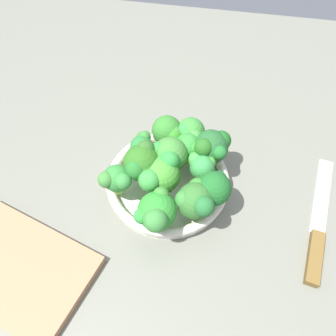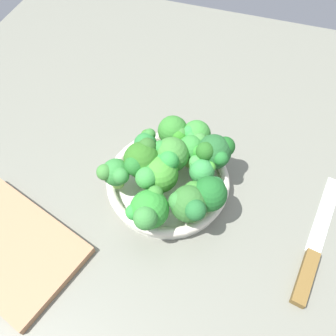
% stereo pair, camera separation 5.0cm
% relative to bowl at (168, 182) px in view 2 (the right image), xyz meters
% --- Properties ---
extents(ground_plane, '(1.30, 1.30, 0.03)m').
position_rel_bowl_xyz_m(ground_plane, '(-0.03, 0.02, -0.03)').
color(ground_plane, slate).
extents(bowl, '(0.23, 0.23, 0.03)m').
position_rel_bowl_xyz_m(bowl, '(0.00, 0.00, 0.00)').
color(bowl, silver).
rests_on(bowl, ground_plane).
extents(broccoli_floret_0, '(0.07, 0.07, 0.08)m').
position_rel_bowl_xyz_m(broccoli_floret_0, '(-0.07, -0.05, 0.06)').
color(broccoli_floret_0, '#85B758').
rests_on(broccoli_floret_0, bowl).
extents(broccoli_floret_1, '(0.05, 0.05, 0.06)m').
position_rel_bowl_xyz_m(broccoli_floret_1, '(-0.06, -0.01, 0.05)').
color(broccoli_floret_1, '#8EC459').
rests_on(broccoli_floret_1, bowl).
extents(broccoli_floret_2, '(0.07, 0.07, 0.07)m').
position_rel_bowl_xyz_m(broccoli_floret_2, '(0.01, 0.03, 0.06)').
color(broccoli_floret_2, '#94CA5F').
rests_on(broccoli_floret_2, bowl).
extents(broccoli_floret_3, '(0.07, 0.07, 0.07)m').
position_rel_bowl_xyz_m(broccoli_floret_3, '(-0.06, 0.06, 0.06)').
color(broccoli_floret_3, '#7FBC55').
rests_on(broccoli_floret_3, bowl).
extents(broccoli_floret_4, '(0.05, 0.05, 0.07)m').
position_rel_bowl_xyz_m(broccoli_floret_4, '(-0.03, -0.04, 0.06)').
color(broccoli_floret_4, '#8CCF57').
rests_on(broccoli_floret_4, bowl).
extents(broccoli_floret_5, '(0.04, 0.06, 0.06)m').
position_rel_bowl_xyz_m(broccoli_floret_5, '(0.05, -0.04, 0.05)').
color(broccoli_floret_5, '#8FCB62').
rests_on(broccoli_floret_5, bowl).
extents(broccoli_floret_6, '(0.07, 0.07, 0.08)m').
position_rel_bowl_xyz_m(broccoli_floret_6, '(0.00, -0.01, 0.06)').
color(broccoli_floret_6, '#83C366').
rests_on(broccoli_floret_6, bowl).
extents(broccoli_floret_7, '(0.07, 0.07, 0.08)m').
position_rel_bowl_xyz_m(broccoli_floret_7, '(0.04, 0.01, 0.07)').
color(broccoli_floret_7, '#85BD5F').
rests_on(broccoli_floret_7, bowl).
extents(broccoli_floret_8, '(0.06, 0.05, 0.06)m').
position_rel_bowl_xyz_m(broccoli_floret_8, '(0.08, 0.04, 0.05)').
color(broccoli_floret_8, '#7CB64E').
rests_on(broccoli_floret_8, bowl).
extents(broccoli_floret_9, '(0.06, 0.06, 0.07)m').
position_rel_bowl_xyz_m(broccoli_floret_9, '(0.01, -0.08, 0.05)').
color(broccoli_floret_9, '#87C864').
rests_on(broccoli_floret_9, bowl).
extents(broccoli_floret_10, '(0.07, 0.08, 0.07)m').
position_rel_bowl_xyz_m(broccoli_floret_10, '(0.00, 0.10, 0.06)').
color(broccoli_floret_10, '#83CF57').
rests_on(broccoli_floret_10, bowl).
extents(broccoli_floret_11, '(0.06, 0.06, 0.07)m').
position_rel_bowl_xyz_m(broccoli_floret_11, '(-0.08, 0.04, 0.06)').
color(broccoli_floret_11, '#97D972').
rests_on(broccoli_floret_11, bowl).
extents(broccoli_floret_12, '(0.06, 0.06, 0.07)m').
position_rel_bowl_xyz_m(broccoli_floret_12, '(-0.03, -0.08, 0.05)').
color(broccoli_floret_12, '#91D469').
rests_on(broccoli_floret_12, bowl).
extents(knife, '(0.07, 0.27, 0.01)m').
position_rel_bowl_xyz_m(knife, '(-0.28, 0.05, -0.01)').
color(knife, silver).
rests_on(knife, ground_plane).
extents(cutting_board, '(0.28, 0.23, 0.02)m').
position_rel_bowl_xyz_m(cutting_board, '(0.22, 0.20, -0.01)').
color(cutting_board, '#A5724F').
rests_on(cutting_board, ground_plane).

